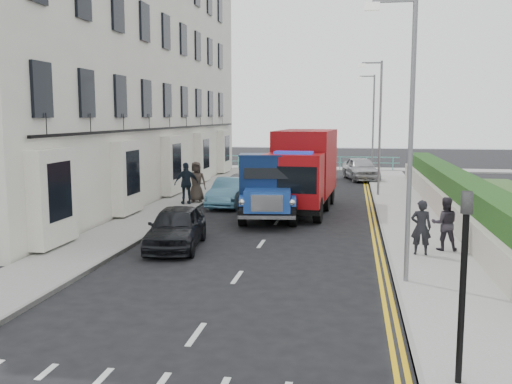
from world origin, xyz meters
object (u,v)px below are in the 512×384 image
lamp_near (406,125)px  lamp_far (372,119)px  bedford_lorry (268,191)px  lamp_mid (378,120)px  pedestrian_east_near (421,227)px  parked_car_front (176,227)px  red_lorry (304,169)px

lamp_near → lamp_far: same height
lamp_near → bedford_lorry: 9.63m
lamp_mid → pedestrian_east_near: bearing=-86.6°
lamp_far → bedford_lorry: (-4.53, -17.97, -2.76)m
lamp_mid → parked_car_front: size_ratio=1.78×
lamp_mid → pedestrian_east_near: (0.79, -13.12, -3.06)m
parked_car_front → lamp_mid: bearing=55.8°
lamp_far → bedford_lorry: lamp_far is taller
lamp_mid → red_lorry: lamp_mid is taller
lamp_far → pedestrian_east_near: size_ratio=4.26×
bedford_lorry → parked_car_front: bedford_lorry is taller
bedford_lorry → red_lorry: red_lorry is taller
lamp_far → red_lorry: (-3.37, -15.16, -2.10)m
lamp_near → lamp_far: 26.00m
lamp_far → bedford_lorry: bearing=-104.2°
lamp_near → lamp_mid: 16.00m
red_lorry → pedestrian_east_near: red_lorry is taller
lamp_near → bedford_lorry: bearing=119.4°
lamp_near → lamp_mid: (0.00, 16.00, 0.00)m
bedford_lorry → parked_car_front: (-2.24, -5.03, -0.56)m
lamp_mid → parked_car_front: (-6.78, -13.00, -3.33)m
red_lorry → parked_car_front: bearing=-110.0°
red_lorry → lamp_mid: bearing=60.3°
bedford_lorry → pedestrian_east_near: size_ratio=3.57×
bedford_lorry → pedestrian_east_near: bedford_lorry is taller
red_lorry → parked_car_front: red_lorry is taller
lamp_near → pedestrian_east_near: (0.79, 2.88, -3.06)m
lamp_far → pedestrian_east_near: 23.33m
lamp_mid → red_lorry: bearing=-123.2°
lamp_far → red_lorry: bearing=-102.5°
pedestrian_east_near → lamp_near: bearing=78.9°
parked_car_front → pedestrian_east_near: 7.57m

